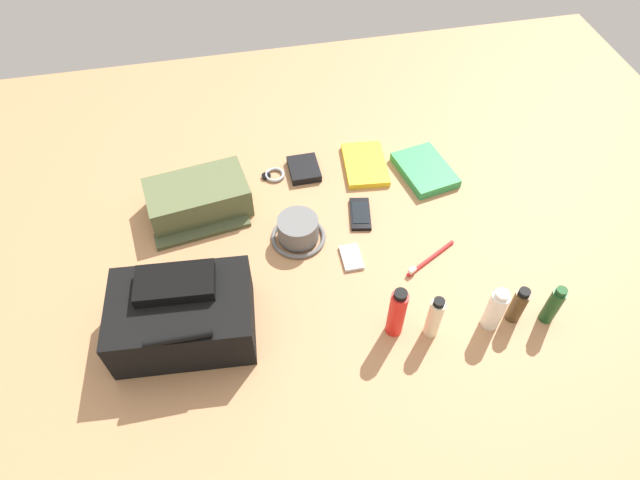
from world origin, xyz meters
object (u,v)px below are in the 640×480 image
Objects in this scene: media_player at (351,257)px; wristwatch at (273,175)px; cell_phone at (360,214)px; toothbrush at (428,260)px; backpack at (183,315)px; cologne_bottle at (518,305)px; wallet at (304,169)px; toiletry_pouch at (198,199)px; bucket_hat at (298,231)px; paperback_novel at (425,170)px; travel_guidebook at (365,165)px; lotion_bottle at (434,318)px; sunscreen_spray at (397,313)px; shampoo_bottle at (553,305)px; toothpaste_tube at (495,309)px.

media_player is 0.39m from wristwatch.
cell_phone is 0.24m from toothbrush.
backpack reaches higher than media_player.
wallet is at bearing -56.34° from cologne_bottle.
cell_phone is 0.79× the size of toothbrush.
bucket_hat is at bearing 147.47° from toiletry_pouch.
backpack is at bearing -9.11° from cologne_bottle.
paperback_novel is 0.27m from cell_phone.
travel_guidebook is 0.36m from media_player.
toiletry_pouch is 2.16× the size of lotion_bottle.
wallet is (0.19, -0.02, 0.00)m from travel_guidebook.
sunscreen_spray is 0.75× the size of paperback_novel.
sunscreen_spray is at bearing -6.88° from shampoo_bottle.
cell_phone is 1.78× the size of wristwatch.
wristwatch is (0.21, -0.59, -0.07)m from sunscreen_spray.
media_player is at bearing -78.17° from sunscreen_spray.
cell_phone is (0.06, 0.19, -0.00)m from travel_guidebook.
toiletry_pouch is at bearing 8.52° from travel_guidebook.
travel_guidebook is at bearing -20.79° from paperback_novel.
shampoo_bottle reaches higher than toothbrush.
toothpaste_tube is 0.24m from toothbrush.
wristwatch is 0.10m from wallet.
lotion_bottle is 0.86× the size of sunscreen_spray.
wristwatch is (0.59, -0.63, -0.05)m from shampoo_bottle.
bucket_hat is 0.44m from lotion_bottle.
travel_guidebook is (0.16, -0.60, -0.06)m from toothpaste_tube.
wallet reaches higher than cell_phone.
shampoo_bottle is at bearing 115.90° from travel_guidebook.
wallet is (0.20, -0.61, -0.05)m from lotion_bottle.
travel_guidebook is at bearing -110.47° from media_player.
bucket_hat is 0.67m from shampoo_bottle.
shampoo_bottle is 0.79× the size of toothbrush.
backpack is 0.57m from wristwatch.
wallet is (-0.06, -0.26, -0.02)m from bucket_hat.
toothpaste_tube is 0.62× the size of paperback_novel.
lotion_bottle reaches higher than shampoo_bottle.
lotion_bottle is 0.68m from wristwatch.
shampoo_bottle is 0.80m from wallet.
toothpaste_tube is 0.47m from cell_phone.
travel_guidebook is at bearing -108.46° from cell_phone.
paperback_novel is (-0.25, -0.51, -0.07)m from sunscreen_spray.
toothpaste_tube is 0.84× the size of toothbrush.
cell_phone is at bearing 71.54° from travel_guidebook.
lotion_bottle is (-0.52, 0.52, 0.02)m from toiletry_pouch.
cell_phone is (-0.19, -0.05, -0.03)m from bucket_hat.
paperback_novel is (-0.16, -0.53, -0.05)m from lotion_bottle.
travel_guidebook is 0.19m from wallet.
toiletry_pouch is at bearing -35.51° from cologne_bottle.
toothpaste_tube is at bearing -6.02° from shampoo_bottle.
bucket_hat is 0.20m from cell_phone.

